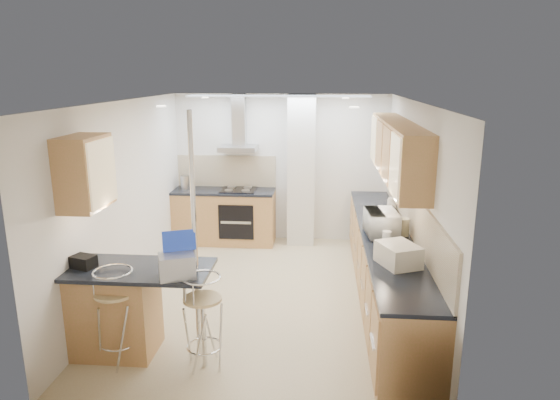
# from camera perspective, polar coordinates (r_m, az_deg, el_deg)

# --- Properties ---
(ground) EXTENTS (4.80, 4.80, 0.00)m
(ground) POSITION_cam_1_polar(r_m,az_deg,el_deg) (6.63, -1.56, -10.92)
(ground) COLOR tan
(ground) RESTS_ON ground
(room_shell) EXTENTS (3.64, 4.84, 2.51)m
(room_shell) POSITION_cam_1_polar(r_m,az_deg,el_deg) (6.48, 1.57, 2.86)
(room_shell) COLOR silver
(room_shell) RESTS_ON ground
(right_counter) EXTENTS (0.63, 4.40, 0.92)m
(right_counter) POSITION_cam_1_polar(r_m,az_deg,el_deg) (6.47, 11.86, -7.47)
(right_counter) COLOR #A48141
(right_counter) RESTS_ON ground
(back_counter) EXTENTS (1.70, 0.63, 0.92)m
(back_counter) POSITION_cam_1_polar(r_m,az_deg,el_deg) (8.56, -6.35, -1.85)
(back_counter) COLOR #A48141
(back_counter) RESTS_ON ground
(peninsula) EXTENTS (1.47, 0.72, 0.94)m
(peninsula) POSITION_cam_1_polar(r_m,az_deg,el_deg) (5.40, -15.62, -12.05)
(peninsula) COLOR #A48141
(peninsula) RESTS_ON ground
(microwave) EXTENTS (0.42, 0.58, 0.30)m
(microwave) POSITION_cam_1_polar(r_m,az_deg,el_deg) (6.13, 11.59, -2.62)
(microwave) COLOR white
(microwave) RESTS_ON right_counter
(laptop) EXTENTS (0.40, 0.35, 0.23)m
(laptop) POSITION_cam_1_polar(r_m,az_deg,el_deg) (4.85, -11.70, -7.38)
(laptop) COLOR #95989C
(laptop) RESTS_ON peninsula
(bag) EXTENTS (0.27, 0.23, 0.12)m
(bag) POSITION_cam_1_polar(r_m,az_deg,el_deg) (5.37, -21.54, -6.57)
(bag) COLOR black
(bag) RESTS_ON peninsula
(bar_stool_near) EXTENTS (0.47, 0.47, 1.00)m
(bar_stool_near) POSITION_cam_1_polar(r_m,az_deg,el_deg) (5.29, -18.18, -12.57)
(bar_stool_near) COLOR tan
(bar_stool_near) RESTS_ON ground
(bar_stool_end) EXTENTS (0.55, 0.55, 0.96)m
(bar_stool_end) POSITION_cam_1_polar(r_m,az_deg,el_deg) (5.04, -8.75, -13.59)
(bar_stool_end) COLOR tan
(bar_stool_end) RESTS_ON ground
(jar_a) EXTENTS (0.14, 0.14, 0.20)m
(jar_a) POSITION_cam_1_polar(r_m,az_deg,el_deg) (7.21, 12.69, -0.57)
(jar_a) COLOR beige
(jar_a) RESTS_ON right_counter
(jar_b) EXTENTS (0.12, 0.12, 0.15)m
(jar_b) POSITION_cam_1_polar(r_m,az_deg,el_deg) (7.35, 12.58, -0.50)
(jar_b) COLOR beige
(jar_b) RESTS_ON right_counter
(jar_c) EXTENTS (0.16, 0.16, 0.21)m
(jar_c) POSITION_cam_1_polar(r_m,az_deg,el_deg) (6.19, 13.92, -3.01)
(jar_c) COLOR #BCBA97
(jar_c) RESTS_ON right_counter
(jar_d) EXTENTS (0.11, 0.11, 0.15)m
(jar_d) POSITION_cam_1_polar(r_m,az_deg,el_deg) (5.86, 12.10, -4.21)
(jar_d) COLOR white
(jar_d) RESTS_ON right_counter
(bread_bin) EXTENTS (0.48, 0.52, 0.22)m
(bread_bin) POSITION_cam_1_polar(r_m,az_deg,el_deg) (5.24, 13.36, -6.09)
(bread_bin) COLOR beige
(bread_bin) RESTS_ON right_counter
(kettle) EXTENTS (0.16, 0.16, 0.24)m
(kettle) POSITION_cam_1_polar(r_m,az_deg,el_deg) (8.56, -10.77, 1.97)
(kettle) COLOR #ACAEB1
(kettle) RESTS_ON back_counter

